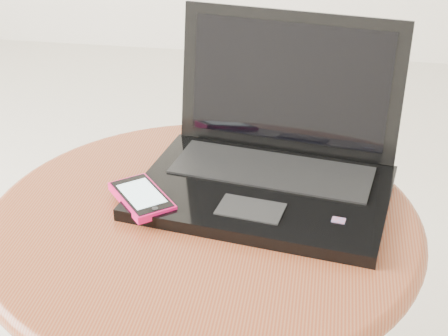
# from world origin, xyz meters

# --- Properties ---
(table) EXTENTS (0.59, 0.59, 0.47)m
(table) POSITION_xyz_m (0.08, 0.03, 0.37)
(table) COLOR #502611
(table) RESTS_ON ground
(laptop) EXTENTS (0.38, 0.33, 0.22)m
(laptop) POSITION_xyz_m (0.16, 0.13, 0.51)
(laptop) COLOR black
(laptop) RESTS_ON table
(phone_black) EXTENTS (0.14, 0.13, 0.01)m
(phone_black) POSITION_xyz_m (0.02, 0.06, 0.47)
(phone_black) COLOR black
(phone_black) RESTS_ON table
(phone_pink) EXTENTS (0.11, 0.12, 0.01)m
(phone_pink) POSITION_xyz_m (-0.00, 0.03, 0.49)
(phone_pink) COLOR #D70D56
(phone_pink) RESTS_ON phone_black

